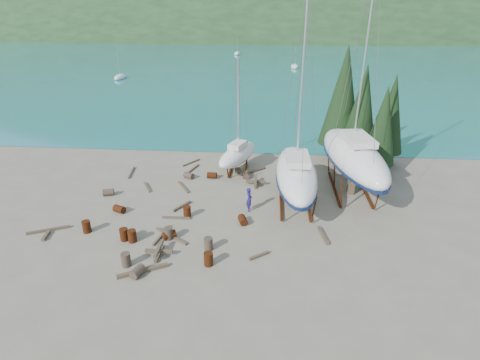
# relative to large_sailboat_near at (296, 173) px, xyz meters

# --- Properties ---
(ground) EXTENTS (600.00, 600.00, 0.00)m
(ground) POSITION_rel_large_sailboat_near_xyz_m (-6.11, -3.77, -2.70)
(ground) COLOR #676251
(ground) RESTS_ON ground
(bay_water) EXTENTS (700.00, 700.00, 0.00)m
(bay_water) POSITION_rel_large_sailboat_near_xyz_m (-6.11, 311.23, -2.69)
(bay_water) COLOR #1A6886
(bay_water) RESTS_ON ground
(far_hill) EXTENTS (800.00, 360.00, 110.00)m
(far_hill) POSITION_rel_large_sailboat_near_xyz_m (-6.11, 316.23, -2.70)
(far_hill) COLOR #1D351A
(far_hill) RESTS_ON ground
(far_house_left) EXTENTS (6.60, 5.60, 5.60)m
(far_house_left) POSITION_rel_large_sailboat_near_xyz_m (-66.11, 186.23, 0.23)
(far_house_left) COLOR beige
(far_house_left) RESTS_ON ground
(far_house_center) EXTENTS (6.60, 5.60, 5.60)m
(far_house_center) POSITION_rel_large_sailboat_near_xyz_m (-26.11, 186.23, 0.23)
(far_house_center) COLOR beige
(far_house_center) RESTS_ON ground
(far_house_right) EXTENTS (6.60, 5.60, 5.60)m
(far_house_right) POSITION_rel_large_sailboat_near_xyz_m (23.89, 186.23, 0.23)
(far_house_right) COLOR beige
(far_house_right) RESTS_ON ground
(cypress_near_right) EXTENTS (3.60, 3.60, 10.00)m
(cypress_near_right) POSITION_rel_large_sailboat_near_xyz_m (6.39, 8.23, 3.09)
(cypress_near_right) COLOR black
(cypress_near_right) RESTS_ON ground
(cypress_mid_right) EXTENTS (3.06, 3.06, 8.50)m
(cypress_mid_right) POSITION_rel_large_sailboat_near_xyz_m (7.89, 6.23, 2.22)
(cypress_mid_right) COLOR black
(cypress_mid_right) RESTS_ON ground
(cypress_back_left) EXTENTS (4.14, 4.14, 11.50)m
(cypress_back_left) POSITION_rel_large_sailboat_near_xyz_m (4.89, 10.23, 3.97)
(cypress_back_left) COLOR black
(cypress_back_left) RESTS_ON ground
(cypress_far_right) EXTENTS (3.24, 3.24, 9.00)m
(cypress_far_right) POSITION_rel_large_sailboat_near_xyz_m (9.39, 9.23, 2.51)
(cypress_far_right) COLOR black
(cypress_far_right) RESTS_ON ground
(moored_boat_left) EXTENTS (2.00, 5.00, 6.05)m
(moored_boat_left) POSITION_rel_large_sailboat_near_xyz_m (-36.11, 56.23, -2.31)
(moored_boat_left) COLOR silver
(moored_boat_left) RESTS_ON ground
(moored_boat_mid) EXTENTS (2.00, 5.00, 6.05)m
(moored_boat_mid) POSITION_rel_large_sailboat_near_xyz_m (3.89, 76.23, -2.31)
(moored_boat_mid) COLOR silver
(moored_boat_mid) RESTS_ON ground
(moored_boat_far) EXTENTS (2.00, 5.00, 6.05)m
(moored_boat_far) POSITION_rel_large_sailboat_near_xyz_m (-14.11, 106.23, -2.31)
(moored_boat_far) COLOR silver
(moored_boat_far) RESTS_ON ground
(large_sailboat_near) EXTENTS (3.30, 10.67, 16.72)m
(large_sailboat_near) POSITION_rel_large_sailboat_near_xyz_m (0.00, 0.00, 0.00)
(large_sailboat_near) COLOR silver
(large_sailboat_near) RESTS_ON ground
(large_sailboat_far) EXTENTS (5.44, 12.90, 19.76)m
(large_sailboat_far) POSITION_rel_large_sailboat_near_xyz_m (4.91, 2.91, 0.53)
(large_sailboat_far) COLOR silver
(large_sailboat_far) RESTS_ON ground
(small_sailboat_shore) EXTENTS (4.38, 6.91, 10.59)m
(small_sailboat_shore) POSITION_rel_large_sailboat_near_xyz_m (-5.16, 6.29, -0.95)
(small_sailboat_shore) COLOR silver
(small_sailboat_shore) RESTS_ON ground
(worker) EXTENTS (0.54, 0.75, 1.94)m
(worker) POSITION_rel_large_sailboat_near_xyz_m (-3.60, -1.45, -1.72)
(worker) COLOR navy
(worker) RESTS_ON ground
(drum_1) EXTENTS (0.83, 1.02, 0.58)m
(drum_1) POSITION_rel_large_sailboat_near_xyz_m (-9.74, -9.90, -2.41)
(drum_1) COLOR #2D2823
(drum_1) RESTS_ON ground
(drum_2) EXTENTS (1.04, 0.88, 0.58)m
(drum_2) POSITION_rel_large_sailboat_near_xyz_m (-13.65, -2.60, -2.41)
(drum_2) COLOR #52230E
(drum_2) RESTS_ON ground
(drum_4) EXTENTS (0.92, 0.64, 0.58)m
(drum_4) POSITION_rel_large_sailboat_near_xyz_m (-7.42, 4.39, -2.41)
(drum_4) COLOR #52230E
(drum_4) RESTS_ON ground
(drum_5) EXTENTS (0.58, 0.58, 0.88)m
(drum_5) POSITION_rel_large_sailboat_near_xyz_m (-8.89, -5.90, -2.26)
(drum_5) COLOR #2D2823
(drum_5) RESTS_ON ground
(drum_6) EXTENTS (0.82, 1.02, 0.58)m
(drum_6) POSITION_rel_large_sailboat_near_xyz_m (-3.96, -3.46, -2.41)
(drum_6) COLOR #52230E
(drum_6) RESTS_ON ground
(drum_7) EXTENTS (0.58, 0.58, 0.88)m
(drum_7) POSITION_rel_large_sailboat_near_xyz_m (-5.69, -8.54, -2.26)
(drum_7) COLOR #52230E
(drum_7) RESTS_ON ground
(drum_8) EXTENTS (0.58, 0.58, 0.88)m
(drum_8) POSITION_rel_large_sailboat_near_xyz_m (-14.89, -5.53, -2.26)
(drum_8) COLOR #52230E
(drum_8) RESTS_ON ground
(drum_9) EXTENTS (1.05, 0.93, 0.58)m
(drum_9) POSITION_rel_large_sailboat_near_xyz_m (-9.57, 4.16, -2.41)
(drum_9) COLOR #2D2823
(drum_9) RESTS_ON ground
(drum_10) EXTENTS (0.58, 0.58, 0.88)m
(drum_10) POSITION_rel_large_sailboat_near_xyz_m (-11.87, -6.29, -2.26)
(drum_10) COLOR #52230E
(drum_10) RESTS_ON ground
(drum_11) EXTENTS (0.66, 0.93, 0.58)m
(drum_11) POSITION_rel_large_sailboat_near_xyz_m (-4.21, 4.69, -2.41)
(drum_11) COLOR #2D2823
(drum_11) RESTS_ON ground
(drum_12) EXTENTS (1.05, 0.97, 0.58)m
(drum_12) POSITION_rel_large_sailboat_near_xyz_m (-8.85, -5.86, -2.41)
(drum_12) COLOR #52230E
(drum_12) RESTS_ON ground
(drum_13) EXTENTS (0.58, 0.58, 0.88)m
(drum_13) POSITION_rel_large_sailboat_near_xyz_m (-11.26, -6.42, -2.26)
(drum_13) COLOR #52230E
(drum_13) RESTS_ON ground
(drum_14) EXTENTS (0.58, 0.58, 0.88)m
(drum_14) POSITION_rel_large_sailboat_near_xyz_m (-8.24, -2.84, -2.26)
(drum_14) COLOR #52230E
(drum_14) RESTS_ON ground
(drum_15) EXTENTS (1.01, 0.80, 0.58)m
(drum_15) POSITION_rel_large_sailboat_near_xyz_m (-15.67, 0.16, -2.41)
(drum_15) COLOR #2D2823
(drum_15) RESTS_ON ground
(drum_16) EXTENTS (0.58, 0.58, 0.88)m
(drum_16) POSITION_rel_large_sailboat_near_xyz_m (-10.74, -9.03, -2.26)
(drum_16) COLOR #2D2823
(drum_16) RESTS_ON ground
(drum_17) EXTENTS (0.58, 0.58, 0.88)m
(drum_17) POSITION_rel_large_sailboat_near_xyz_m (-5.95, -6.93, -2.26)
(drum_17) COLOR #2D2823
(drum_17) RESTS_ON ground
(timber_0) EXTENTS (1.44, 1.99, 0.14)m
(timber_0) POSITION_rel_large_sailboat_near_xyz_m (-10.11, 7.88, -2.62)
(timber_0) COLOR brown
(timber_0) RESTS_ON ground
(timber_1) EXTENTS (0.58, 2.13, 0.19)m
(timber_1) POSITION_rel_large_sailboat_near_xyz_m (1.78, -4.75, -2.60)
(timber_1) COLOR brown
(timber_1) RESTS_ON ground
(timber_3) EXTENTS (0.66, 2.55, 0.15)m
(timber_3) POSITION_rel_large_sailboat_near_xyz_m (-9.46, -5.62, -2.62)
(timber_3) COLOR brown
(timber_3) RESTS_ON ground
(timber_5) EXTENTS (2.63, 1.93, 0.16)m
(timber_5) POSITION_rel_large_sailboat_near_xyz_m (-8.77, -5.69, -2.61)
(timber_5) COLOR brown
(timber_5) RESTS_ON ground
(timber_6) EXTENTS (1.48, 1.48, 0.19)m
(timber_6) POSITION_rel_large_sailboat_near_xyz_m (-3.22, 6.42, -2.60)
(timber_6) COLOR brown
(timber_6) RESTS_ON ground
(timber_7) EXTENTS (1.29, 1.02, 0.17)m
(timber_7) POSITION_rel_large_sailboat_near_xyz_m (-2.60, -7.46, -2.61)
(timber_7) COLOR brown
(timber_7) RESTS_ON ground
(timber_8) EXTENTS (1.18, 1.75, 0.19)m
(timber_8) POSITION_rel_large_sailboat_near_xyz_m (-8.99, -1.40, -2.60)
(timber_8) COLOR brown
(timber_8) RESTS_ON ground
(timber_9) EXTENTS (0.77, 2.18, 0.15)m
(timber_9) POSITION_rel_large_sailboat_near_xyz_m (-9.59, 6.30, -2.62)
(timber_9) COLOR brown
(timber_9) RESTS_ON ground
(timber_10) EXTENTS (1.45, 2.16, 0.16)m
(timber_10) POSITION_rel_large_sailboat_near_xyz_m (-9.66, 2.12, -2.61)
(timber_10) COLOR brown
(timber_10) RESTS_ON ground
(timber_11) EXTENTS (2.15, 0.16, 0.15)m
(timber_11) POSITION_rel_large_sailboat_near_xyz_m (-9.02, -3.18, -2.62)
(timber_11) COLOR brown
(timber_11) RESTS_ON ground
(timber_13) EXTENTS (0.40, 1.15, 0.22)m
(timber_13) POSITION_rel_large_sailboat_near_xyz_m (-17.47, -6.39, -2.59)
(timber_13) COLOR brown
(timber_13) RESTS_ON ground
(timber_14) EXTENTS (2.65, 1.37, 0.18)m
(timber_14) POSITION_rel_large_sailboat_near_xyz_m (-17.73, -5.64, -2.60)
(timber_14) COLOR brown
(timber_14) RESTS_ON ground
(timber_15) EXTENTS (0.54, 2.68, 0.15)m
(timber_15) POSITION_rel_large_sailboat_near_xyz_m (-15.36, 4.89, -2.62)
(timber_15) COLOR brown
(timber_15) RESTS_ON ground
(timber_16) EXTENTS (2.80, 1.62, 0.23)m
(timber_16) POSITION_rel_large_sailboat_near_xyz_m (-9.54, -9.58, -2.58)
(timber_16) COLOR brown
(timber_16) RESTS_ON ground
(timber_17) EXTENTS (1.17, 1.87, 0.16)m
(timber_17) POSITION_rel_large_sailboat_near_xyz_m (-12.84, 1.86, -2.61)
(timber_17) COLOR brown
(timber_17) RESTS_ON ground
(timber_pile_fore) EXTENTS (1.80, 1.80, 0.60)m
(timber_pile_fore) POSITION_rel_large_sailboat_near_xyz_m (-9.04, -7.79, -2.40)
(timber_pile_fore) COLOR brown
(timber_pile_fore) RESTS_ON ground
(timber_pile_aft) EXTENTS (1.80, 1.80, 0.60)m
(timber_pile_aft) POSITION_rel_large_sailboat_near_xyz_m (-3.28, 3.28, -2.40)
(timber_pile_aft) COLOR brown
(timber_pile_aft) RESTS_ON ground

